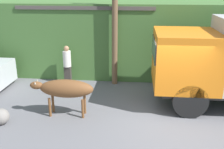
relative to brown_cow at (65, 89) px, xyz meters
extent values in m
plane|color=slate|center=(3.46, -0.02, -0.96)|extent=(60.00, 60.00, 0.00)
cube|color=#426B33|center=(3.46, 6.73, 0.78)|extent=(32.00, 6.59, 3.48)
cube|color=#C6B793|center=(0.02, 4.72, 0.66)|extent=(5.83, 2.40, 3.24)
cube|color=#4C4742|center=(0.02, 4.72, 2.36)|extent=(6.13, 2.70, 0.16)
cube|color=orange|center=(4.07, 1.35, 0.79)|extent=(2.18, 2.45, 1.95)
cube|color=#232D38|center=(2.96, 1.35, 1.14)|extent=(0.04, 2.08, 0.68)
cylinder|color=black|center=(4.18, 0.40, -0.37)|extent=(1.18, 0.54, 1.18)
ellipsoid|color=brown|center=(0.05, 0.00, 0.02)|extent=(1.83, 0.61, 0.61)
ellipsoid|color=brown|center=(-0.98, 0.00, 0.09)|extent=(0.46, 0.27, 0.27)
cone|color=#B7AD93|center=(-0.98, -0.10, 0.23)|extent=(0.06, 0.06, 0.11)
cone|color=#B7AD93|center=(-0.98, 0.10, 0.23)|extent=(0.06, 0.06, 0.11)
cylinder|color=brown|center=(-0.52, -0.17, -0.63)|extent=(0.09, 0.09, 0.67)
cylinder|color=brown|center=(-0.52, 0.17, -0.63)|extent=(0.09, 0.09, 0.67)
cylinder|color=brown|center=(0.61, -0.17, -0.63)|extent=(0.09, 0.09, 0.67)
cylinder|color=brown|center=(0.61, 0.17, -0.63)|extent=(0.09, 0.09, 0.67)
cube|color=#38332D|center=(-0.73, 2.99, -0.56)|extent=(0.31, 0.21, 0.81)
cylinder|color=silver|center=(-0.73, 2.99, 0.20)|extent=(0.37, 0.37, 0.70)
sphere|color=#A87A56|center=(-0.73, 2.99, 0.67)|extent=(0.23, 0.23, 0.23)
cylinder|color=brown|center=(1.38, 3.19, 1.91)|extent=(0.25, 0.25, 5.74)
sphere|color=gray|center=(-1.92, -0.83, -0.70)|extent=(0.53, 0.53, 0.53)
camera|label=1|loc=(2.38, -7.94, 3.32)|focal=42.00mm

